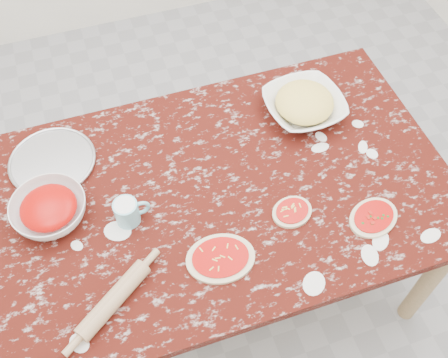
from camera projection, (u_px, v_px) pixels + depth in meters
ground at (224, 277)px, 2.46m from camera, size 4.00×4.00×0.00m
worktable at (224, 200)px, 1.92m from camera, size 1.60×1.00×0.75m
pizza_tray at (53, 162)px, 1.90m from camera, size 0.36×0.36×0.01m
sauce_bowl at (50, 210)px, 1.75m from camera, size 0.25×0.25×0.08m
cheese_bowl at (304, 106)px, 2.02m from camera, size 0.32×0.32×0.07m
flour_mug at (128, 212)px, 1.73m from camera, size 0.12×0.08×0.09m
pizza_left at (221, 258)px, 1.68m from camera, size 0.24×0.20×0.02m
pizza_mid at (292, 212)px, 1.78m from camera, size 0.17×0.15×0.02m
pizza_right at (373, 218)px, 1.77m from camera, size 0.22×0.19×0.02m
rolling_pin at (114, 300)px, 1.58m from camera, size 0.26×0.21×0.06m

